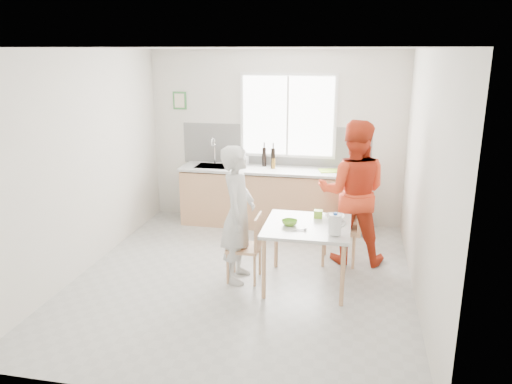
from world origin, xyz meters
The scene contains 21 objects.
ground centered at (0.00, 0.00, 0.00)m, with size 4.50×4.50×0.00m, color #B7B7B2.
room_shell centered at (0.00, 0.00, 1.64)m, with size 4.50×4.50×4.50m.
window centered at (0.20, 2.23, 1.70)m, with size 1.50×0.06×1.30m.
backsplash centered at (0.00, 2.24, 1.23)m, with size 3.00×0.02×0.65m, color white.
picture_frame centered at (-1.55, 2.23, 1.90)m, with size 0.22×0.03×0.28m.
kitchen_counter centered at (0.00, 1.95, 0.42)m, with size 2.84×0.64×1.37m.
dining_table centered at (0.76, -0.02, 0.67)m, with size 0.98×0.98×0.75m.
chair_left centered at (0.08, -0.02, 0.45)m, with size 0.38×0.38×0.82m.
chair_far centered at (1.11, 0.80, 0.53)m, with size 0.45×0.45×0.96m.
person_white centered at (-0.05, -0.02, 0.82)m, with size 0.60×0.39×1.64m, color silver.
person_red centered at (1.25, 0.82, 0.93)m, with size 0.90×0.70×1.86m, color red.
bowl_green centered at (0.56, -0.07, 0.78)m, with size 0.18×0.18×0.06m, color #73BC2B.
bowl_white centered at (1.06, 0.23, 0.78)m, with size 0.22×0.22×0.05m, color white.
milk_jug centered at (1.09, -0.30, 0.88)m, with size 0.19×0.14×0.24m.
green_box centered at (0.86, 0.26, 0.80)m, with size 0.10×0.10×0.09m, color #92D130.
spoon centered at (0.68, -0.24, 0.76)m, with size 0.01×0.01×0.16m, color #A5A5AA.
cutting_board centered at (0.91, 1.97, 0.93)m, with size 0.35×0.25×0.01m, color #97C92E.
wine_bottle_a centered at (0.02, 1.98, 1.08)m, with size 0.07×0.07×0.32m, color black.
wine_bottle_b centered at (-0.15, 2.11, 1.07)m, with size 0.07×0.07×0.30m, color black.
jar_amber centered at (0.03, 1.97, 1.00)m, with size 0.06×0.06×0.16m, color brown.
soap_bottle centered at (-0.46, 2.12, 1.02)m, with size 0.09×0.10×0.21m, color #999999.
Camera 1 is at (1.27, -5.42, 2.68)m, focal length 35.00 mm.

